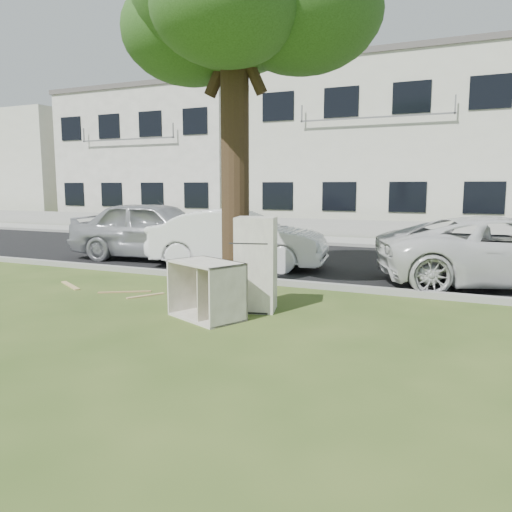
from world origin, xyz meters
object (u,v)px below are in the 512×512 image
at_px(fridge, 256,264).
at_px(cabinet, 207,290).
at_px(car_left, 157,230).
at_px(car_center, 238,239).
at_px(car_right, 507,252).

bearing_deg(fridge, cabinet, -137.83).
relative_size(cabinet, car_left, 0.24).
bearing_deg(car_center, car_right, -99.15).
relative_size(fridge, car_left, 0.32).
bearing_deg(car_left, car_center, -102.49).
distance_m(cabinet, car_center, 4.86).
bearing_deg(fridge, car_left, 124.64).
height_order(cabinet, car_left, car_left).
height_order(car_right, car_left, car_left).
relative_size(fridge, car_center, 0.35).
xyz_separation_m(fridge, car_right, (3.85, 3.88, -0.06)).
bearing_deg(car_right, car_center, 71.09).
bearing_deg(car_right, car_left, 68.77).
height_order(fridge, car_right, fridge).
xyz_separation_m(cabinet, car_right, (4.34, 4.65, 0.27)).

